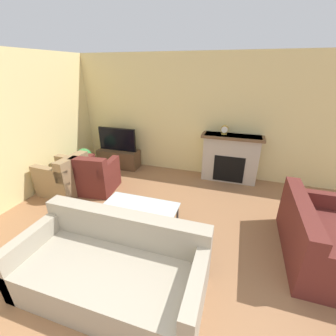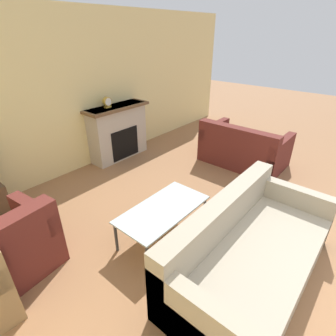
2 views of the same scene
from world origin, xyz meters
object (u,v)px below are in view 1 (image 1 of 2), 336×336
object	(u,v)px
couch_loveseat	(322,241)
coffee_table	(140,209)
couch_sectional	(113,269)
armchair_by_window	(65,179)
potted_plant	(85,159)
tv	(117,139)
armchair_accent	(97,177)
mantel_clock	(225,130)

from	to	relation	value
couch_loveseat	coffee_table	xyz separation A→B (m)	(-2.54, -0.19, 0.10)
couch_sectional	coffee_table	world-z (taller)	couch_sectional
armchair_by_window	potted_plant	distance (m)	0.92
couch_loveseat	potted_plant	distance (m)	4.86
tv	couch_sectional	xyz separation A→B (m)	(1.70, -3.19, -0.46)
tv	armchair_by_window	distance (m)	1.63
potted_plant	coffee_table	bearing A→B (deg)	-35.50
tv	armchair_accent	world-z (taller)	tv
armchair_by_window	mantel_clock	distance (m)	3.50
armchair_by_window	armchair_accent	bearing A→B (deg)	116.16
tv	potted_plant	bearing A→B (deg)	-132.92
armchair_by_window	coffee_table	size ratio (longest dim) A/B	0.73
tv	coffee_table	xyz separation A→B (m)	(1.56, -2.14, -0.35)
armchair_by_window	couch_sectional	bearing A→B (deg)	54.42
couch_sectional	armchair_by_window	distance (m)	2.68
couch_sectional	potted_plant	world-z (taller)	couch_sectional
couch_loveseat	armchair_by_window	distance (m)	4.52
tv	potted_plant	xyz separation A→B (m)	(-0.57, -0.61, -0.36)
couch_loveseat	armchair_accent	xyz separation A→B (m)	(-3.91, 0.68, 0.02)
potted_plant	mantel_clock	world-z (taller)	mantel_clock
tv	couch_loveseat	distance (m)	4.57
tv	mantel_clock	world-z (taller)	mantel_clock
coffee_table	tv	bearing A→B (deg)	126.17
armchair_accent	mantel_clock	bearing A→B (deg)	-156.95
coffee_table	mantel_clock	size ratio (longest dim) A/B	5.92
couch_sectional	armchair_accent	size ratio (longest dim) A/B	2.49
couch_loveseat	potted_plant	bearing A→B (deg)	74.10
couch_sectional	coffee_table	size ratio (longest dim) A/B	1.81
coffee_table	potted_plant	world-z (taller)	potted_plant
couch_sectional	potted_plant	xyz separation A→B (m)	(-2.27, 2.58, 0.10)
couch_sectional	coffee_table	bearing A→B (deg)	97.34
armchair_by_window	coffee_table	bearing A→B (deg)	75.50
couch_sectional	couch_loveseat	size ratio (longest dim) A/B	1.39
couch_sectional	armchair_by_window	size ratio (longest dim) A/B	2.48
armchair_by_window	couch_loveseat	bearing A→B (deg)	87.63
couch_loveseat	mantel_clock	world-z (taller)	mantel_clock
tv	potted_plant	size ratio (longest dim) A/B	1.56
couch_sectional	mantel_clock	distance (m)	3.52
tv	armchair_by_window	world-z (taller)	tv
couch_loveseat	potted_plant	size ratio (longest dim) A/B	2.38
couch_sectional	armchair_accent	distance (m)	2.45
armchair_accent	potted_plant	xyz separation A→B (m)	(-0.76, 0.65, 0.08)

